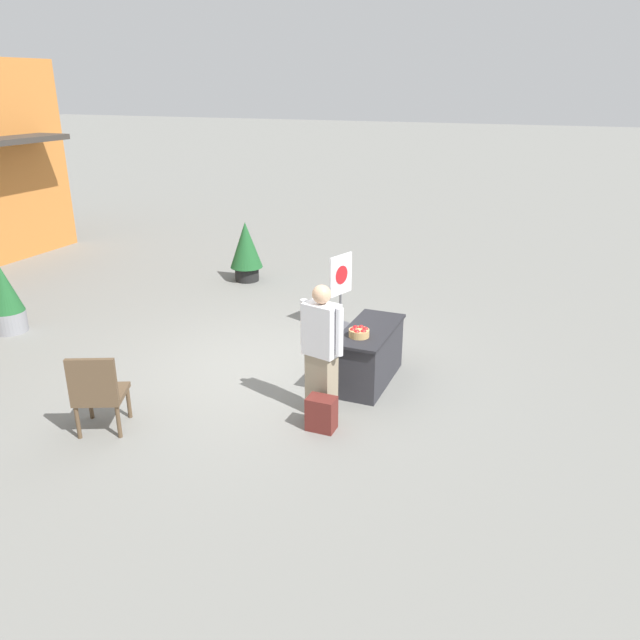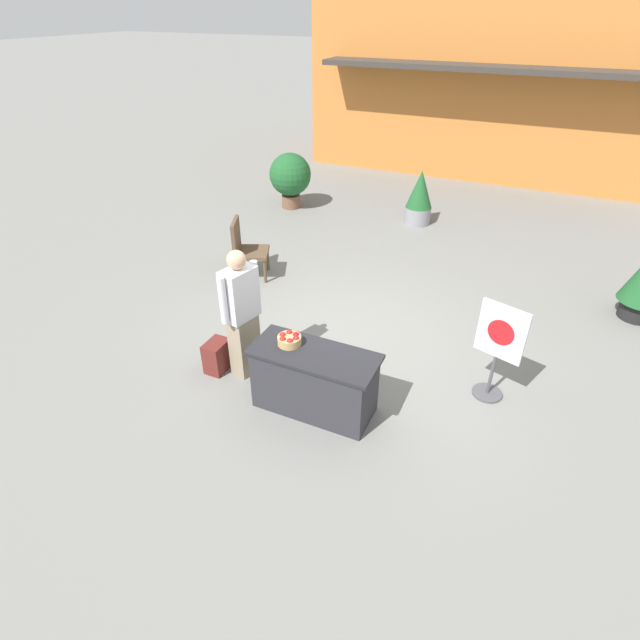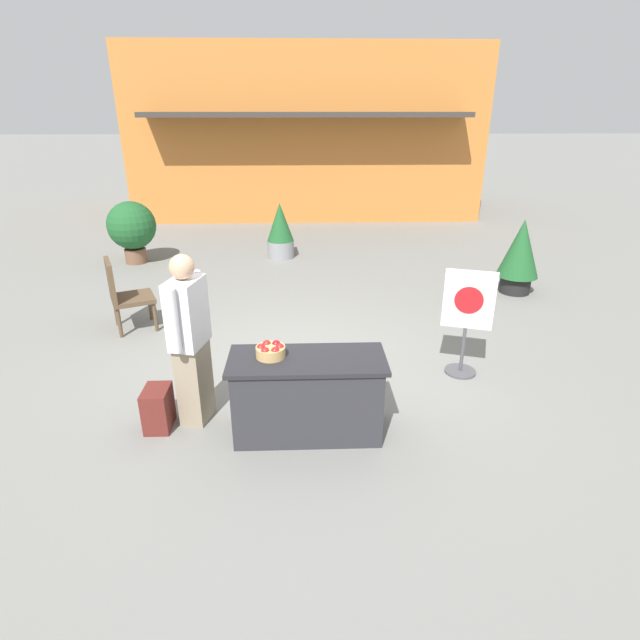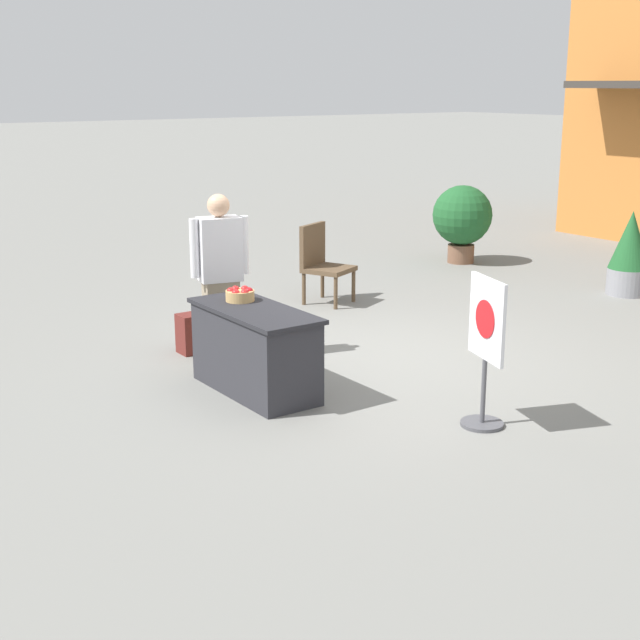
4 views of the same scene
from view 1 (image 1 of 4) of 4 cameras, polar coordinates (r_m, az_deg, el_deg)
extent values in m
plane|color=slate|center=(9.15, -4.72, -4.46)|extent=(120.00, 120.00, 0.00)
cube|color=#2D2D33|center=(8.63, 4.50, -3.34)|extent=(1.36, 0.59, 0.75)
cube|color=#242428|center=(8.48, 4.57, -0.90)|extent=(1.45, 0.62, 0.04)
cylinder|color=tan|center=(8.17, 3.59, -1.20)|extent=(0.27, 0.27, 0.10)
sphere|color=red|center=(8.23, 3.78, -0.73)|extent=(0.08, 0.08, 0.08)
sphere|color=red|center=(8.22, 3.25, -0.75)|extent=(0.08, 0.08, 0.08)
sphere|color=red|center=(8.15, 3.01, -0.95)|extent=(0.08, 0.08, 0.08)
sphere|color=red|center=(8.08, 3.39, -1.14)|extent=(0.08, 0.08, 0.08)
sphere|color=red|center=(8.10, 3.99, -1.11)|extent=(0.08, 0.08, 0.08)
sphere|color=red|center=(8.18, 4.17, -0.89)|extent=(0.08, 0.08, 0.08)
cube|color=gray|center=(7.76, 0.14, -5.90)|extent=(0.31, 0.39, 0.82)
cube|color=silver|center=(7.46, 0.14, -0.86)|extent=(0.35, 0.47, 0.65)
sphere|color=tan|center=(7.31, 0.14, 2.36)|extent=(0.23, 0.23, 0.23)
cylinder|color=silver|center=(7.59, -1.46, -0.26)|extent=(0.09, 0.09, 0.59)
cylinder|color=silver|center=(7.31, 1.80, -1.11)|extent=(0.09, 0.09, 0.59)
cube|color=maroon|center=(7.53, 0.13, -8.55)|extent=(0.24, 0.34, 0.42)
cylinder|color=#4C4C51|center=(10.68, 1.85, -0.49)|extent=(0.36, 0.36, 0.03)
cylinder|color=#4C4C51|center=(10.58, 1.87, 0.97)|extent=(0.04, 0.04, 0.55)
cube|color=silver|center=(10.39, 1.91, 4.16)|extent=(0.54, 0.20, 0.68)
cylinder|color=red|center=(10.38, 2.00, 4.14)|extent=(0.30, 0.10, 0.31)
cylinder|color=brown|center=(8.26, -20.26, -7.13)|extent=(0.05, 0.05, 0.42)
cylinder|color=brown|center=(8.13, -17.09, -7.21)|extent=(0.05, 0.05, 0.42)
cylinder|color=brown|center=(7.87, -21.27, -8.72)|extent=(0.05, 0.05, 0.42)
cylinder|color=brown|center=(7.73, -17.94, -8.83)|extent=(0.05, 0.05, 0.42)
cube|color=brown|center=(7.88, -19.34, -6.43)|extent=(0.73, 0.73, 0.06)
cube|color=brown|center=(7.55, -20.13, -5.25)|extent=(0.28, 0.53, 0.54)
cylinder|color=black|center=(13.23, -6.69, 4.23)|extent=(0.50, 0.50, 0.29)
cone|color=#1E5628|center=(13.07, -6.81, 6.84)|extent=(0.67, 0.67, 0.95)
cylinder|color=gray|center=(11.63, -26.51, -0.09)|extent=(0.55, 0.55, 0.36)
cone|color=#1E5628|center=(11.46, -26.96, 2.55)|extent=(0.55, 0.55, 0.77)
camera|label=2|loc=(9.58, 34.01, 18.59)|focal=28.00mm
camera|label=3|loc=(7.75, 35.12, 9.55)|focal=28.00mm
camera|label=4|loc=(14.38, 29.71, 13.68)|focal=50.00mm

